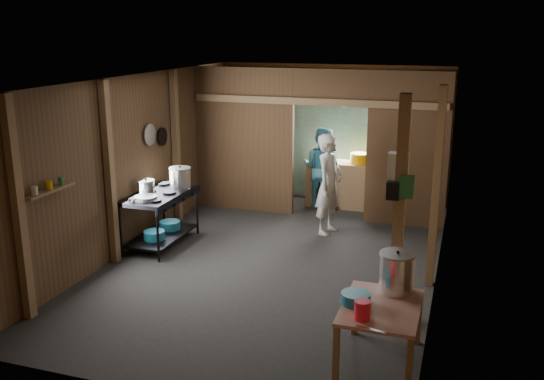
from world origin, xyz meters
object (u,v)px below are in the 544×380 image
(prep_table, at_px, (380,334))
(stock_pot, at_px, (397,273))
(gas_range, at_px, (161,219))
(pink_bucket, at_px, (362,310))
(cook, at_px, (329,184))
(stove_pot_large, at_px, (180,178))
(yellow_tub, at_px, (360,158))

(prep_table, bearing_deg, stock_pot, 76.47)
(gas_range, bearing_deg, stock_pot, -26.97)
(stock_pot, xyz_separation_m, pink_bucket, (-0.22, -0.72, -0.11))
(stock_pot, bearing_deg, cook, 114.11)
(prep_table, height_order, stove_pot_large, stove_pot_large)
(pink_bucket, distance_m, cook, 4.22)
(stove_pot_large, distance_m, stock_pot, 4.31)
(stove_pot_large, distance_m, yellow_tub, 3.48)
(gas_range, bearing_deg, cook, 30.66)
(gas_range, distance_m, stove_pot_large, 0.70)
(gas_range, distance_m, cook, 2.73)
(yellow_tub, xyz_separation_m, cook, (-0.22, -1.55, -0.13))
(stock_pot, bearing_deg, yellow_tub, 104.61)
(prep_table, height_order, pink_bucket, pink_bucket)
(pink_bucket, xyz_separation_m, cook, (-1.26, 4.03, 0.11))
(stove_pot_large, xyz_separation_m, stock_pot, (3.63, -2.31, -0.17))
(yellow_tub, bearing_deg, pink_bucket, -79.42)
(prep_table, distance_m, cook, 3.98)
(prep_table, bearing_deg, cook, 110.63)
(gas_range, relative_size, stock_pot, 3.21)
(prep_table, xyz_separation_m, yellow_tub, (-1.17, 5.24, 0.64))
(prep_table, bearing_deg, gas_range, 148.03)
(stock_pot, bearing_deg, pink_bucket, -107.23)
(stove_pot_large, relative_size, yellow_tub, 1.00)
(cook, bearing_deg, stove_pot_large, 126.69)
(yellow_tub, bearing_deg, prep_table, -77.37)
(stove_pot_large, relative_size, cook, 0.21)
(stove_pot_large, height_order, yellow_tub, stove_pot_large)
(stock_pot, bearing_deg, stove_pot_large, 147.59)
(cook, bearing_deg, stock_pot, -144.25)
(gas_range, distance_m, stock_pot, 4.28)
(stock_pot, relative_size, pink_bucket, 2.39)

